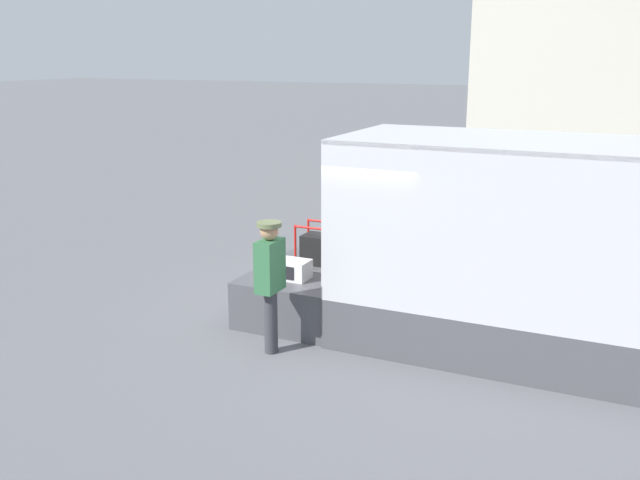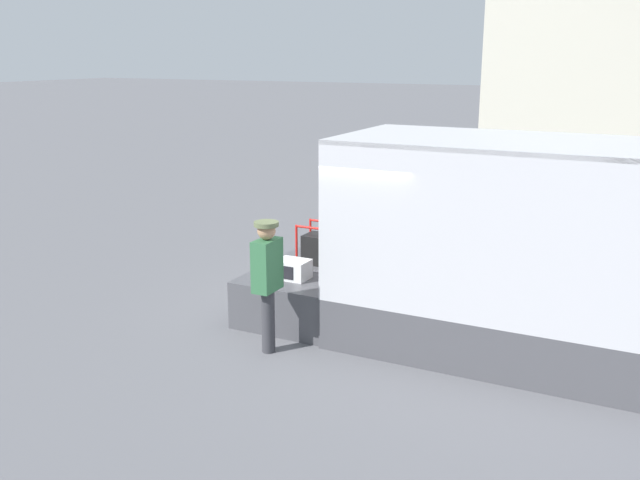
% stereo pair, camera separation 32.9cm
% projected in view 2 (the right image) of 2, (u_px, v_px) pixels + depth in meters
% --- Properties ---
extents(ground_plane, '(160.00, 160.00, 0.00)m').
position_uv_depth(ground_plane, '(353.00, 321.00, 10.65)').
color(ground_plane, slate).
extents(tailgate_deck, '(1.50, 2.15, 0.70)m').
position_uv_depth(tailgate_deck, '(308.00, 292.00, 10.89)').
color(tailgate_deck, '#4C4C51').
rests_on(tailgate_deck, ground).
extents(microwave, '(0.46, 0.38, 0.28)m').
position_uv_depth(microwave, '(293.00, 269.00, 10.35)').
color(microwave, white).
rests_on(microwave, tailgate_deck).
extents(portable_generator, '(0.72, 0.50, 0.63)m').
position_uv_depth(portable_generator, '(324.00, 249.00, 11.05)').
color(portable_generator, black).
rests_on(portable_generator, tailgate_deck).
extents(worker_person, '(0.32, 0.44, 1.79)m').
position_uv_depth(worker_person, '(267.00, 273.00, 9.29)').
color(worker_person, '#38383D').
rests_on(worker_person, ground).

